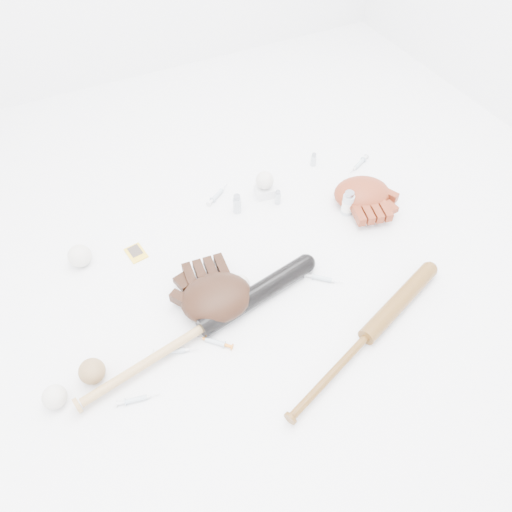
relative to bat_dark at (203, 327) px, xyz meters
name	(u,v)px	position (x,y,z in m)	size (l,w,h in m)	color
bat_dark	(203,327)	(0.00, 0.00, 0.00)	(0.92, 0.07, 0.07)	black
bat_wood	(367,336)	(0.45, -0.26, 0.00)	(0.79, 0.06, 0.06)	brown
glove_dark	(216,297)	(0.08, 0.08, 0.02)	(0.28, 0.28, 0.10)	black
glove_tan	(362,193)	(0.80, 0.29, 0.01)	(0.27, 0.27, 0.10)	maroon
trading_card	(136,253)	(-0.09, 0.43, -0.03)	(0.06, 0.08, 0.00)	yellow
pedestal	(265,191)	(0.47, 0.50, -0.01)	(0.07, 0.07, 0.04)	white
baseball_on_pedestal	(265,180)	(0.47, 0.50, 0.04)	(0.07, 0.07, 0.07)	silver
baseball_left	(55,397)	(-0.47, -0.03, 0.00)	(0.07, 0.07, 0.07)	silver
baseball_upper	(80,256)	(-0.28, 0.47, 0.01)	(0.08, 0.08, 0.08)	silver
baseball_mid	(240,284)	(0.18, 0.10, 0.00)	(0.06, 0.06, 0.06)	silver
baseball_aged	(92,371)	(-0.36, 0.00, 0.01)	(0.08, 0.08, 0.08)	olive
syringe_0	(174,351)	(-0.11, -0.02, -0.02)	(0.16, 0.03, 0.02)	#ADBCC6
syringe_1	(215,342)	(0.02, -0.05, -0.03)	(0.14, 0.02, 0.02)	#ADBCC6
syringe_2	(217,195)	(0.30, 0.57, -0.02)	(0.15, 0.03, 0.02)	#ADBCC6
syringe_3	(322,278)	(0.45, 0.02, -0.02)	(0.15, 0.03, 0.02)	#ADBCC6
syringe_4	(359,164)	(0.93, 0.48, -0.02)	(0.15, 0.03, 0.02)	#ADBCC6
syringe_5	(136,399)	(-0.27, -0.13, -0.03)	(0.14, 0.02, 0.02)	#ADBCC6
vial_0	(278,197)	(0.50, 0.43, 0.00)	(0.02, 0.02, 0.06)	silver
vial_1	(314,159)	(0.75, 0.57, 0.00)	(0.02, 0.02, 0.06)	silver
vial_2	(237,204)	(0.33, 0.46, 0.01)	(0.03, 0.03, 0.08)	silver
vial_3	(348,203)	(0.72, 0.26, 0.02)	(0.05, 0.05, 0.11)	silver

